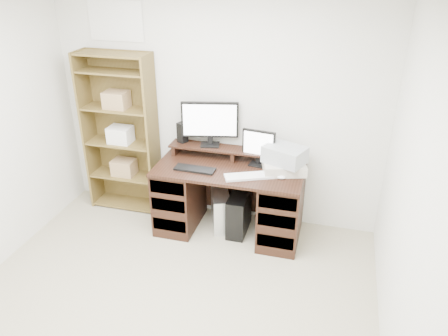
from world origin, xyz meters
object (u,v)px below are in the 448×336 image
at_px(printer, 284,167).
at_px(tower_black, 239,213).
at_px(tower_silver, 221,210).
at_px(monitor_wide, 210,121).
at_px(monitor_small, 259,146).
at_px(bookshelf, 121,132).
at_px(desk, 229,199).

distance_m(printer, tower_black, 0.73).
bearing_deg(printer, tower_silver, 164.35).
relative_size(monitor_wide, monitor_small, 1.58).
bearing_deg(monitor_wide, printer, -25.43).
relative_size(monitor_wide, bookshelf, 0.33).
height_order(monitor_wide, monitor_small, monitor_wide).
distance_m(tower_silver, tower_black, 0.21).
height_order(printer, bookshelf, bookshelf).
bearing_deg(monitor_wide, monitor_small, -22.66).
bearing_deg(desk, tower_silver, 156.34).
bearing_deg(tower_silver, tower_black, -29.37).
bearing_deg(tower_black, bookshelf, 171.59).
xyz_separation_m(desk, tower_black, (0.10, 0.02, -0.17)).
bearing_deg(tower_silver, monitor_wide, 109.40).
relative_size(printer, tower_black, 0.93).
bearing_deg(tower_black, monitor_wide, 148.33).
xyz_separation_m(monitor_wide, monitor_small, (0.54, -0.09, -0.18)).
bearing_deg(monitor_wide, tower_black, -44.00).
height_order(tower_silver, bookshelf, bookshelf).
bearing_deg(desk, monitor_wide, 138.36).
distance_m(printer, bookshelf, 1.84).
bearing_deg(desk, monitor_small, 30.22).
bearing_deg(printer, tower_black, 168.94).
xyz_separation_m(desk, monitor_wide, (-0.28, 0.25, 0.74)).
xyz_separation_m(monitor_wide, tower_silver, (0.17, -0.20, -0.93)).
xyz_separation_m(desk, tower_silver, (-0.11, 0.05, -0.19)).
height_order(desk, tower_silver, desk).
bearing_deg(desk, tower_black, 9.20).
bearing_deg(tower_black, printer, 5.53).
height_order(monitor_wide, printer, monitor_wide).
height_order(monitor_wide, bookshelf, bookshelf).
height_order(monitor_wide, tower_black, monitor_wide).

